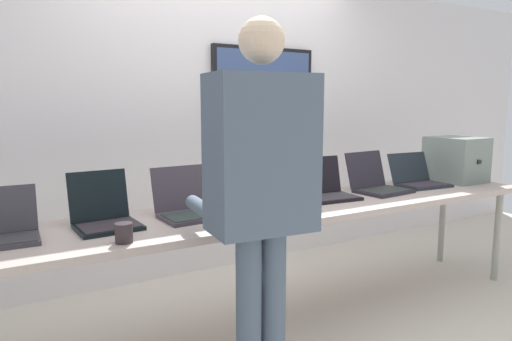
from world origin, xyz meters
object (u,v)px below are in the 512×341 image
laptop_station_1 (104,214)px  person (260,182)px  laptop_station_6 (418,178)px  laptop_station_0 (2,229)px  laptop_station_4 (324,189)px  equipment_box (456,159)px  laptop_station_2 (190,205)px  laptop_station_3 (263,197)px  workbench (295,212)px  coffee_mug (124,233)px  laptop_station_5 (377,183)px

laptop_station_1 → person: 0.89m
laptop_station_6 → person: bearing=-159.0°
laptop_station_0 → laptop_station_4: bearing=0.8°
equipment_box → person: 2.35m
laptop_station_2 → laptop_station_3: bearing=-0.8°
workbench → person: bearing=-135.0°
equipment_box → laptop_station_3: equipment_box is taller
equipment_box → laptop_station_4: 1.34m
laptop_station_6 → coffee_mug: 2.34m
coffee_mug → laptop_station_1: bearing=92.8°
workbench → laptop_station_1: 1.14m
laptop_station_4 → coffee_mug: 1.44m
laptop_station_2 → laptop_station_3: (0.47, -0.01, 0.00)m
laptop_station_1 → person: bearing=-53.8°
laptop_station_2 → laptop_station_4: size_ratio=0.93×
equipment_box → laptop_station_2: 2.30m
equipment_box → person: person is taller
workbench → laptop_station_5: laptop_station_5 is taller
laptop_station_3 → laptop_station_4: (0.48, 0.02, -0.00)m
workbench → equipment_box: size_ratio=9.02×
laptop_station_4 → person: bearing=-142.5°
workbench → laptop_station_4: (0.28, 0.07, 0.10)m
laptop_station_2 → laptop_station_6: laptop_station_2 is taller
equipment_box → laptop_station_6: equipment_box is taller
laptop_station_5 → coffee_mug: size_ratio=4.46×
laptop_station_0 → laptop_station_2: (0.91, 0.02, 0.01)m
laptop_station_0 → laptop_station_5: laptop_station_5 is taller
laptop_station_3 → laptop_station_4: laptop_station_3 is taller
laptop_station_5 → laptop_station_2: bearing=-180.0°
laptop_station_5 → laptop_station_6: bearing=1.5°
laptop_station_3 → laptop_station_1: bearing=178.9°
equipment_box → person: (-2.24, -0.69, 0.11)m
laptop_station_1 → laptop_station_5: bearing=-0.3°
equipment_box → laptop_station_2: equipment_box is taller
workbench → laptop_station_0: (-1.59, 0.05, 0.10)m
workbench → coffee_mug: coffee_mug is taller
workbench → laptop_station_0: laptop_station_0 is taller
equipment_box → laptop_station_0: size_ratio=1.32×
laptop_station_4 → laptop_station_5: size_ratio=1.00×
laptop_station_5 → person: (-1.38, -0.69, 0.23)m
coffee_mug → person: bearing=-37.0°
coffee_mug → laptop_station_2: bearing=35.3°
equipment_box → coffee_mug: bearing=-173.4°
laptop_station_3 → laptop_station_0: bearing=-179.6°
person → equipment_box: bearing=17.0°
laptop_station_1 → person: size_ratio=0.20×
laptop_station_2 → coffee_mug: laptop_station_2 is taller
laptop_station_4 → laptop_station_0: bearing=-179.2°
laptop_station_0 → laptop_station_6: (2.78, 0.03, 0.00)m
workbench → coffee_mug: size_ratio=41.32×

